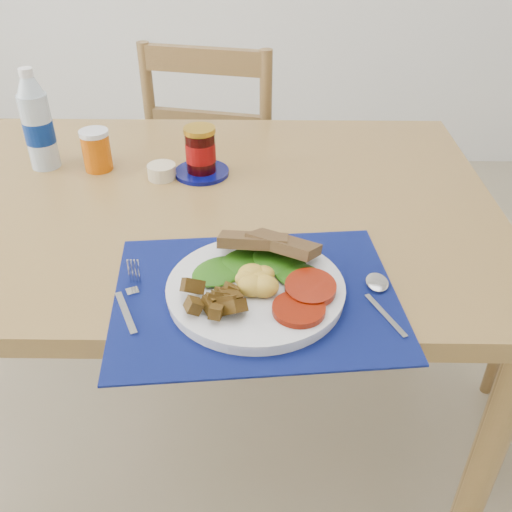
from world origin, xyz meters
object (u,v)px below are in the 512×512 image
(breakfast_plate, at_px, (252,286))
(water_bottle, at_px, (38,125))
(jam_on_saucer, at_px, (201,154))
(juice_glass, at_px, (97,151))
(chair_far, at_px, (219,149))

(breakfast_plate, distance_m, water_bottle, 0.70)
(jam_on_saucer, bearing_deg, juice_glass, 174.66)
(breakfast_plate, relative_size, water_bottle, 1.25)
(juice_glass, bearing_deg, jam_on_saucer, -5.34)
(water_bottle, bearing_deg, chair_far, 54.29)
(juice_glass, bearing_deg, chair_far, 65.60)
(breakfast_plate, bearing_deg, water_bottle, 148.31)
(water_bottle, bearing_deg, jam_on_saucer, -5.64)
(breakfast_plate, distance_m, jam_on_saucer, 0.47)
(chair_far, xyz_separation_m, water_bottle, (-0.37, -0.51, 0.28))
(juice_glass, height_order, jam_on_saucer, jam_on_saucer)
(chair_far, distance_m, breakfast_plate, 1.03)
(breakfast_plate, xyz_separation_m, water_bottle, (-0.50, 0.49, 0.08))
(water_bottle, relative_size, juice_glass, 2.57)
(chair_far, relative_size, juice_glass, 12.52)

